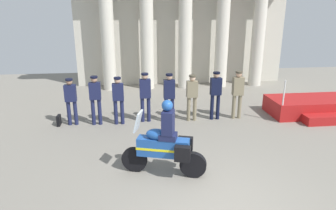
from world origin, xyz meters
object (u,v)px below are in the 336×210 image
(reviewing_stand, at_px, (316,107))
(officer_in_row_4, at_px, (169,94))
(officer_in_row_7, at_px, (238,91))
(briefcase_on_ground, at_px, (59,120))
(officer_in_row_1, at_px, (95,96))
(motorcycle_with_rider, at_px, (166,144))
(officer_in_row_2, at_px, (118,97))
(officer_in_row_0, at_px, (71,98))
(officer_in_row_6, at_px, (216,92))
(officer_in_row_3, at_px, (145,93))
(officer_in_row_5, at_px, (192,94))

(reviewing_stand, height_order, officer_in_row_4, officer_in_row_4)
(officer_in_row_7, relative_size, briefcase_on_ground, 4.86)
(officer_in_row_1, bearing_deg, motorcycle_with_rider, 118.26)
(officer_in_row_7, height_order, motorcycle_with_rider, motorcycle_with_rider)
(officer_in_row_2, bearing_deg, officer_in_row_1, -4.22)
(officer_in_row_0, bearing_deg, officer_in_row_4, 177.00)
(motorcycle_with_rider, distance_m, briefcase_on_ground, 4.97)
(officer_in_row_6, bearing_deg, reviewing_stand, 179.74)
(officer_in_row_4, xyz_separation_m, briefcase_on_ground, (-3.81, 0.11, -0.84))
(officer_in_row_7, bearing_deg, officer_in_row_2, 0.16)
(officer_in_row_3, bearing_deg, officer_in_row_0, -0.39)
(officer_in_row_5, bearing_deg, officer_in_row_0, -1.93)
(reviewing_stand, bearing_deg, officer_in_row_3, 179.98)
(officer_in_row_4, bearing_deg, officer_in_row_3, -10.86)
(officer_in_row_1, height_order, officer_in_row_7, officer_in_row_7)
(officer_in_row_6, xyz_separation_m, officer_in_row_7, (0.81, 0.00, 0.00))
(officer_in_row_2, distance_m, officer_in_row_5, 2.56)
(officer_in_row_6, bearing_deg, officer_in_row_5, 1.16)
(officer_in_row_2, distance_m, motorcycle_with_rider, 3.76)
(officer_in_row_6, distance_m, briefcase_on_ground, 5.55)
(officer_in_row_2, bearing_deg, officer_in_row_3, -172.16)
(officer_in_row_2, bearing_deg, officer_in_row_6, -179.62)
(officer_in_row_1, xyz_separation_m, officer_in_row_5, (3.33, 0.01, -0.03))
(officer_in_row_1, distance_m, officer_in_row_4, 2.52)
(officer_in_row_1, xyz_separation_m, briefcase_on_ground, (-1.30, 0.07, -0.83))
(officer_in_row_3, distance_m, officer_in_row_5, 1.64)
(motorcycle_with_rider, bearing_deg, officer_in_row_4, -80.93)
(officer_in_row_2, xyz_separation_m, officer_in_row_6, (3.42, 0.09, 0.05))
(officer_in_row_2, relative_size, officer_in_row_4, 0.96)
(officer_in_row_0, height_order, officer_in_row_6, officer_in_row_6)
(officer_in_row_5, height_order, briefcase_on_ground, officer_in_row_5)
(officer_in_row_2, bearing_deg, officer_in_row_0, -5.21)
(officer_in_row_6, bearing_deg, motorcycle_with_rider, 58.04)
(motorcycle_with_rider, bearing_deg, briefcase_on_ground, -30.68)
(officer_in_row_0, bearing_deg, briefcase_on_ground, -0.34)
(officer_in_row_5, distance_m, officer_in_row_7, 1.67)
(officer_in_row_0, relative_size, officer_in_row_5, 0.98)
(officer_in_row_0, height_order, briefcase_on_ground, officer_in_row_0)
(reviewing_stand, height_order, motorcycle_with_rider, motorcycle_with_rider)
(officer_in_row_0, height_order, motorcycle_with_rider, motorcycle_with_rider)
(officer_in_row_0, relative_size, officer_in_row_6, 0.94)
(officer_in_row_2, xyz_separation_m, officer_in_row_4, (1.75, 0.00, 0.04))
(officer_in_row_7, bearing_deg, officer_in_row_6, -0.77)
(officer_in_row_5, bearing_deg, officer_in_row_7, -179.78)
(reviewing_stand, bearing_deg, officer_in_row_4, -178.58)
(officer_in_row_4, bearing_deg, briefcase_on_ground, -2.67)
(officer_in_row_3, xyz_separation_m, officer_in_row_6, (2.49, -0.06, -0.00))
(officer_in_row_1, relative_size, officer_in_row_2, 1.03)
(officer_in_row_0, height_order, officer_in_row_7, officer_in_row_7)
(reviewing_stand, xyz_separation_m, officer_in_row_6, (-3.95, -0.06, 0.73))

